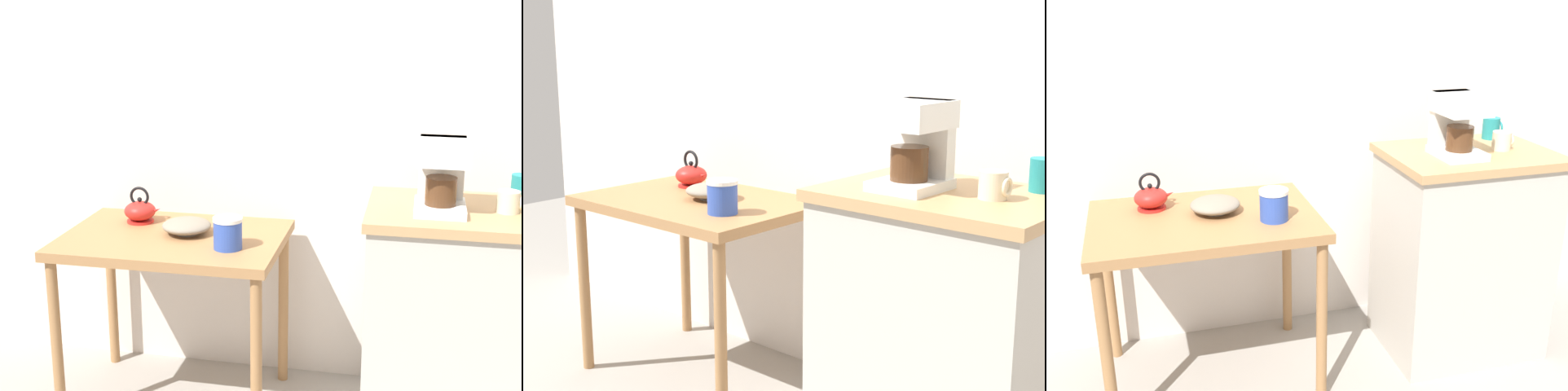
{
  "view_description": "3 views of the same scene",
  "coord_description": "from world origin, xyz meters",
  "views": [
    {
      "loc": [
        0.41,
        -2.74,
        1.7
      ],
      "look_at": [
        -0.17,
        -0.06,
        0.96
      ],
      "focal_mm": 52.54,
      "sensor_mm": 36.0,
      "label": 1
    },
    {
      "loc": [
        1.65,
        -1.93,
        1.39
      ],
      "look_at": [
        -0.07,
        0.02,
        0.83
      ],
      "focal_mm": 52.71,
      "sensor_mm": 36.0,
      "label": 2
    },
    {
      "loc": [
        -0.79,
        -2.2,
        1.62
      ],
      "look_at": [
        -0.16,
        -0.04,
        0.83
      ],
      "focal_mm": 41.67,
      "sensor_mm": 36.0,
      "label": 3
    }
  ],
  "objects": [
    {
      "name": "coffee_maker",
      "position": [
        0.48,
        -0.03,
        1.08
      ],
      "size": [
        0.18,
        0.22,
        0.26
      ],
      "color": "white",
      "rests_on": "kitchen_counter"
    },
    {
      "name": "wooden_table",
      "position": [
        -0.56,
        0.06,
        0.65
      ],
      "size": [
        0.89,
        0.63,
        0.75
      ],
      "color": "#9E7044",
      "rests_on": "ground_plane"
    },
    {
      "name": "canister_enamel",
      "position": [
        -0.3,
        -0.06,
        0.81
      ],
      "size": [
        0.11,
        0.11,
        0.12
      ],
      "color": "#2D4CAD",
      "rests_on": "wooden_table"
    },
    {
      "name": "mug_small_cream",
      "position": [
        0.72,
        -0.01,
        0.98
      ],
      "size": [
        0.09,
        0.08,
        0.08
      ],
      "color": "beige",
      "rests_on": "kitchen_counter"
    },
    {
      "name": "kitchen_counter",
      "position": [
        0.57,
        0.01,
        0.47
      ],
      "size": [
        0.7,
        0.53,
        0.94
      ],
      "color": "#BCB7AD",
      "rests_on": "ground_plane"
    },
    {
      "name": "back_wall",
      "position": [
        0.1,
        0.48,
        1.4
      ],
      "size": [
        4.4,
        0.1,
        2.8
      ],
      "primitive_type": "cube",
      "color": "silver",
      "rests_on": "ground_plane"
    },
    {
      "name": "bowl_stoneware",
      "position": [
        -0.51,
        0.09,
        0.78
      ],
      "size": [
        0.2,
        0.2,
        0.06
      ],
      "color": "gray",
      "rests_on": "wooden_table"
    },
    {
      "name": "teakettle",
      "position": [
        -0.75,
        0.2,
        0.8
      ],
      "size": [
        0.16,
        0.13,
        0.16
      ],
      "color": "red",
      "rests_on": "wooden_table"
    }
  ]
}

